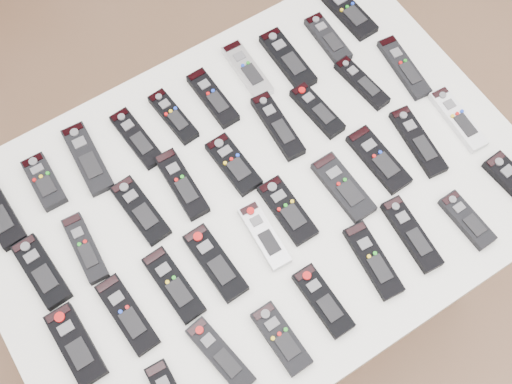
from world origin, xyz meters
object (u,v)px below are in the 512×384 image
remote_5 (213,98)px  remote_21 (174,285)px  remote_13 (182,184)px  remote_19 (76,345)px  remote_25 (343,187)px  remote_1 (44,182)px  remote_6 (247,70)px  remote_17 (362,83)px  remote_16 (317,110)px  remote_36 (467,220)px  remote_3 (137,138)px  remote_35 (411,234)px  remote_4 (173,117)px  remote_24 (287,210)px  remote_15 (278,126)px  remote_34 (373,260)px  remote_27 (418,141)px  remote_31 (220,355)px  remote_14 (233,164)px  remote_10 (42,272)px  remote_8 (328,39)px  remote_20 (127,314)px  table (256,205)px  remote_18 (404,68)px  remote_32 (281,338)px  remote_7 (288,59)px  remote_9 (349,12)px  remote_11 (85,248)px  remote_22 (215,263)px  remote_26 (379,160)px  remote_12 (141,210)px  remote_33 (323,301)px  remote_23 (264,235)px  remote_28 (458,119)px  remote_2 (88,159)px

remote_5 → remote_21: (-0.32, -0.36, -0.00)m
remote_13 → remote_19: bearing=-150.0°
remote_25 → remote_1: bearing=144.8°
remote_6 → remote_25: size_ratio=1.00×
remote_17 → remote_16: bearing=176.6°
remote_16 → remote_36: size_ratio=1.11×
remote_3 → remote_35: (0.40, -0.55, 0.00)m
remote_35 → remote_4: bearing=123.0°
remote_1 → remote_24: 0.57m
remote_15 → remote_34: bearing=-87.8°
remote_16 → remote_19: same height
remote_13 → remote_35: bearing=-44.4°
remote_6 → remote_27: bearing=-57.5°
remote_1 → remote_31: bearing=-75.0°
remote_15 → remote_21: remote_15 is taller
remote_14 → remote_25: bearing=-48.3°
remote_4 → remote_10: 0.47m
remote_8 → remote_20: 0.85m
table → remote_34: 0.31m
remote_3 → remote_15: remote_15 is taller
remote_6 → remote_36: remote_6 is taller
remote_16 → remote_18: bearing=-7.8°
remote_13 → remote_32: size_ratio=1.17×
remote_15 → remote_27: 0.34m
remote_31 → remote_32: (0.12, -0.04, 0.00)m
remote_7 → remote_9: (0.22, 0.04, -0.00)m
remote_1 → remote_11: remote_1 is taller
remote_22 → remote_24: 0.20m
remote_11 → remote_26: (0.68, -0.17, -0.00)m
remote_9 → remote_13: (-0.62, -0.20, 0.00)m
remote_1 → remote_12: remote_1 is taller
remote_10 → remote_32: size_ratio=1.12×
remote_6 → remote_5: bearing=-167.1°
remote_19 → remote_33: 0.53m
remote_24 → remote_34: bearing=-65.4°
remote_16 → remote_24: 0.27m
remote_19 → remote_21: (0.23, 0.00, -0.00)m
remote_3 → remote_21: remote_21 is taller
remote_34 → remote_35: bearing=7.1°
remote_5 → remote_23: bearing=-105.1°
remote_17 → remote_24: remote_17 is taller
remote_6 → remote_17: bearing=-38.6°
remote_25 → remote_28: remote_25 is taller
remote_2 → remote_13: size_ratio=1.06×
remote_12 → remote_19: size_ratio=0.99×
remote_1 → remote_18: bearing=-11.3°
remote_7 → remote_21: 0.64m
remote_11 → remote_23: remote_11 is taller
remote_6 → remote_26: 0.40m
remote_33 → remote_34: (0.15, 0.01, -0.00)m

